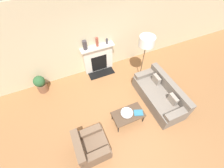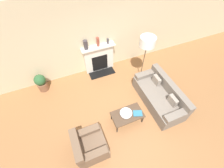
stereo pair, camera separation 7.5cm
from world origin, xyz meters
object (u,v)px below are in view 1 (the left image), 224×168
fireplace (98,59)px  bowl (127,113)px  mantel_vase_left (85,45)px  mantel_vase_center_right (107,41)px  armchair_near (91,147)px  book (138,113)px  couch (160,95)px  mantel_vase_center_left (97,42)px  potted_plant (41,84)px  coffee_table (128,115)px  floor_lamp (146,44)px

fireplace → bowl: 2.44m
mantel_vase_left → mantel_vase_center_right: 0.80m
armchair_near → book: size_ratio=2.52×
mantel_vase_center_right → bowl: bearing=-99.4°
couch → fireplace: bearing=-149.4°
mantel_vase_center_left → potted_plant: size_ratio=0.49×
mantel_vase_center_left → mantel_vase_center_right: size_ratio=1.69×
couch → potted_plant: 4.07m
coffee_table → mantel_vase_center_left: (0.01, 2.49, 0.92)m
bowl → armchair_near: bearing=-160.9°
mantel_vase_left → book: bearing=-74.4°
book → potted_plant: 3.44m
couch → mantel_vase_left: (-1.74, 2.24, 0.97)m
fireplace → mantel_vase_center_left: 0.74m
book → floor_lamp: 2.16m
coffee_table → floor_lamp: 2.27m
book → coffee_table: bearing=-176.1°
armchair_near → mantel_vase_center_left: size_ratio=2.41×
bowl → mantel_vase_center_left: bearing=89.0°
couch → coffee_table: bearing=-79.4°
mantel_vase_left → potted_plant: 2.03m
coffee_table → potted_plant: size_ratio=1.36×
coffee_table → mantel_vase_center_right: mantel_vase_center_right is taller
couch → armchair_near: armchair_near is taller
coffee_table → floor_lamp: (1.30, 1.47, 1.15)m
couch → mantel_vase_center_right: mantel_vase_center_right is taller
fireplace → armchair_near: (-1.29, -2.88, -0.24)m
floor_lamp → mantel_vase_center_right: (-0.93, 1.02, -0.29)m
fireplace → armchair_near: size_ratio=1.53×
couch → floor_lamp: bearing=-179.8°
floor_lamp → potted_plant: size_ratio=2.59×
armchair_near → fireplace: bearing=-24.2°
floor_lamp → bowl: bearing=-133.1°
floor_lamp → mantel_vase_center_left: (-1.29, 1.02, -0.23)m
fireplace → book: size_ratio=3.86×
book → mantel_vase_center_right: size_ratio=1.62×
couch → potted_plant: (-3.53, 2.02, 0.05)m
couch → mantel_vase_center_left: bearing=-149.9°
potted_plant → bowl: bearing=-45.6°
couch → floor_lamp: size_ratio=1.10×
armchair_near → floor_lamp: (2.60, 1.87, 1.20)m
mantel_vase_left → mantel_vase_center_right: bearing=0.0°
fireplace → potted_plant: size_ratio=1.81×
mantel_vase_center_left → mantel_vase_center_right: (0.36, 0.00, -0.07)m
bowl → mantel_vase_left: (-0.39, 2.45, 0.84)m
book → mantel_vase_center_right: (0.08, 2.58, 0.81)m
fireplace → bowl: bearing=-90.6°
floor_lamp → mantel_vase_left: 2.02m
mantel_vase_left → mantel_vase_center_left: (0.44, 0.00, 0.00)m
book → couch: bearing=38.9°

